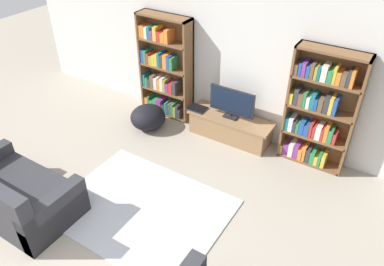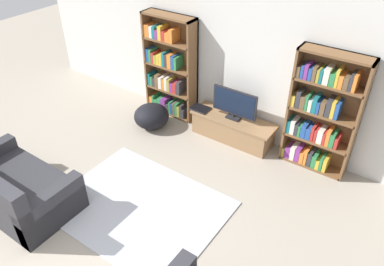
% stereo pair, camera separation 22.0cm
% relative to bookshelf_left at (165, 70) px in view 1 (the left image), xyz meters
% --- Properties ---
extents(wall_back, '(8.80, 0.06, 2.60)m').
position_rel_bookshelf_left_xyz_m(wall_back, '(1.30, 0.18, 0.42)').
color(wall_back, silver).
rests_on(wall_back, ground_plane).
extents(bookshelf_left, '(1.01, 0.30, 1.90)m').
position_rel_bookshelf_left_xyz_m(bookshelf_left, '(0.00, 0.00, 0.00)').
color(bookshelf_left, brown).
rests_on(bookshelf_left, ground_plane).
extents(bookshelf_right, '(1.01, 0.30, 1.90)m').
position_rel_bookshelf_left_xyz_m(bookshelf_right, '(2.81, -0.00, 0.03)').
color(bookshelf_right, brown).
rests_on(bookshelf_right, ground_plane).
extents(tv_stand, '(1.48, 0.48, 0.42)m').
position_rel_bookshelf_left_xyz_m(tv_stand, '(1.45, -0.12, -0.67)').
color(tv_stand, '#8E6B47').
rests_on(tv_stand, ground_plane).
extents(television, '(0.80, 0.16, 0.53)m').
position_rel_bookshelf_left_xyz_m(television, '(1.45, -0.12, -0.18)').
color(television, black).
rests_on(television, tv_stand).
extents(laptop, '(0.33, 0.25, 0.03)m').
position_rel_bookshelf_left_xyz_m(laptop, '(0.82, -0.20, -0.44)').
color(laptop, '#28282D').
rests_on(laptop, tv_stand).
extents(area_rug, '(2.27, 1.76, 0.02)m').
position_rel_bookshelf_left_xyz_m(area_rug, '(1.20, -2.30, -0.87)').
color(area_rug, '#B2B7C1').
rests_on(area_rug, ground_plane).
extents(couch_left_sectional, '(1.66, 0.97, 0.87)m').
position_rel_bookshelf_left_xyz_m(couch_left_sectional, '(-0.22, -3.21, -0.60)').
color(couch_left_sectional, '#2D2D33').
rests_on(couch_left_sectional, ground_plane).
extents(beanbag_ottoman, '(0.63, 0.63, 0.43)m').
position_rel_bookshelf_left_xyz_m(beanbag_ottoman, '(0.04, -0.62, -0.67)').
color(beanbag_ottoman, black).
rests_on(beanbag_ottoman, ground_plane).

